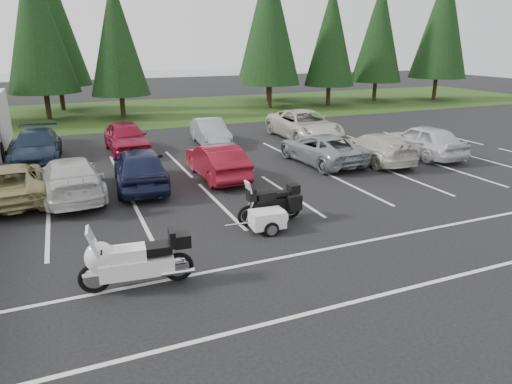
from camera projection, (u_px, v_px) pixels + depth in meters
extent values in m
plane|color=black|center=(215.00, 216.00, 14.57)|extent=(120.00, 120.00, 0.00)
cube|color=#213D13|center=(120.00, 113.00, 35.56)|extent=(80.00, 16.00, 0.01)
cube|color=slate|center=(121.00, 81.00, 64.16)|extent=(70.00, 50.00, 0.02)
cube|color=silver|center=(197.00, 197.00, 16.31)|extent=(32.00, 16.00, 0.01)
cylinder|color=#332316|center=(47.00, 101.00, 32.34)|extent=(0.36, 0.36, 2.62)
cone|color=black|center=(36.00, 22.00, 30.70)|extent=(4.80, 4.80, 9.27)
cylinder|color=#332316|center=(122.00, 102.00, 33.11)|extent=(0.36, 0.36, 2.26)
cone|color=black|center=(116.00, 37.00, 31.69)|extent=(4.14, 4.14, 7.99)
cylinder|color=#332316|center=(270.00, 92.00, 37.91)|extent=(0.36, 0.36, 2.69)
cone|color=black|center=(270.00, 23.00, 36.23)|extent=(4.93, 4.93, 9.52)
cylinder|color=#332316|center=(328.00, 92.00, 39.74)|extent=(0.36, 0.36, 2.33)
cone|color=black|center=(331.00, 35.00, 38.28)|extent=(4.27, 4.27, 8.24)
cylinder|color=#332316|center=(375.00, 88.00, 42.44)|extent=(0.36, 0.36, 2.47)
cone|color=black|center=(379.00, 31.00, 40.89)|extent=(4.53, 4.53, 8.76)
cylinder|color=#332316|center=(435.00, 85.00, 43.47)|extent=(0.36, 0.36, 2.83)
cone|color=black|center=(443.00, 21.00, 41.69)|extent=(5.19, 5.19, 10.03)
cylinder|color=#332316|center=(61.00, 93.00, 36.72)|extent=(0.36, 0.36, 2.71)
cone|color=black|center=(52.00, 22.00, 35.02)|extent=(4.97, 4.97, 9.61)
cylinder|color=#332316|center=(268.00, 84.00, 42.71)|extent=(0.36, 0.36, 3.00)
cone|color=black|center=(269.00, 16.00, 40.83)|extent=(5.50, 5.50, 10.62)
imported|color=#928855|center=(10.00, 183.00, 15.79)|extent=(2.67, 4.96, 1.32)
imported|color=silver|center=(71.00, 178.00, 16.17)|extent=(2.29, 5.04, 1.43)
imported|color=#171C3A|center=(140.00, 167.00, 17.22)|extent=(2.23, 4.77, 1.58)
imported|color=maroon|center=(217.00, 161.00, 18.46)|extent=(1.55, 4.28, 1.40)
imported|color=gray|center=(321.00, 148.00, 20.80)|extent=(2.56, 4.97, 1.34)
imported|color=beige|center=(374.00, 148.00, 21.00)|extent=(1.88, 4.58, 1.33)
imported|color=silver|center=(423.00, 141.00, 21.97)|extent=(1.94, 4.58, 1.55)
imported|color=#172339|center=(36.00, 147.00, 20.83)|extent=(2.24, 5.12, 1.46)
imported|color=maroon|center=(126.00, 137.00, 22.70)|extent=(1.98, 4.59, 1.54)
imported|color=gray|center=(210.00, 132.00, 24.55)|extent=(1.72, 4.21, 1.36)
imported|color=beige|center=(304.00, 125.00, 25.88)|extent=(2.81, 5.85, 1.61)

